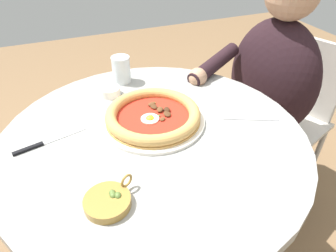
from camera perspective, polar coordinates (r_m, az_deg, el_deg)
dining_table at (r=0.98m, az=-2.57°, el=-9.51°), size 0.89×0.89×0.74m
pizza_on_plate at (r=0.90m, az=-2.89°, el=1.92°), size 0.31×0.31×0.04m
water_glass at (r=1.12m, az=-8.73°, el=10.34°), size 0.07×0.07×0.10m
steak_knife at (r=0.89m, az=-23.42°, el=-3.33°), size 0.06×0.20×0.01m
ramekin_capers at (r=1.05m, az=-11.00°, el=6.58°), size 0.07×0.07×0.03m
olive_pan at (r=0.68m, az=-11.36°, el=-13.91°), size 0.10×0.12×0.04m
fork_utensil at (r=0.95m, az=15.59°, el=1.30°), size 0.08×0.16×0.00m
diner_person at (r=1.40m, az=17.72°, el=1.58°), size 0.44×0.57×1.13m
cafe_chair_diner at (r=1.52m, az=20.69°, el=3.34°), size 0.56×0.56×0.81m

